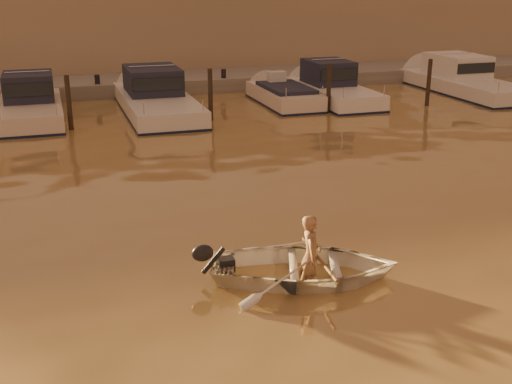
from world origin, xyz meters
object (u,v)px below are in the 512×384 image
object	(u,v)px
moored_boat_5	(465,80)
moored_boat_2	(156,97)
moored_boat_4	(333,87)
person	(311,255)
moored_boat_3	(284,99)
waterfront_building	(157,31)
dinghy	(305,267)
moored_boat_1	(30,104)

from	to	relation	value
moored_boat_5	moored_boat_2	bearing A→B (deg)	180.00
moored_boat_2	moored_boat_4	size ratio (longest dim) A/B	1.25
person	moored_boat_4	size ratio (longest dim) A/B	0.22
person	moored_boat_3	bearing A→B (deg)	-0.55
moored_boat_3	waterfront_building	distance (m)	11.79
dinghy	moored_boat_4	distance (m)	18.03
moored_boat_2	moored_boat_4	distance (m)	7.97
person	moored_boat_1	distance (m)	17.03
person	moored_boat_2	world-z (taller)	moored_boat_2
person	moored_boat_3	xyz separation A→B (m)	(5.44, 16.24, -0.26)
dinghy	moored_boat_4	xyz separation A→B (m)	(7.89, 16.21, 0.38)
dinghy	person	bearing A→B (deg)	-90.00
dinghy	waterfront_building	bearing A→B (deg)	14.03
dinghy	moored_boat_1	xyz separation A→B (m)	(-5.03, 16.21, 0.38)
dinghy	person	size ratio (longest dim) A/B	2.22
dinghy	moored_boat_2	world-z (taller)	moored_boat_2
moored_boat_5	moored_boat_3	bearing A→B (deg)	180.00
moored_boat_2	moored_boat_5	world-z (taller)	same
person	moored_boat_1	world-z (taller)	moored_boat_1
person	moored_boat_2	size ratio (longest dim) A/B	0.18
moored_boat_2	moored_boat_3	size ratio (longest dim) A/B	1.53
moored_boat_1	waterfront_building	size ratio (longest dim) A/B	0.15
moored_boat_2	moored_boat_4	world-z (taller)	same
moored_boat_3	dinghy	bearing A→B (deg)	-108.87
moored_boat_1	moored_boat_2	bearing A→B (deg)	0.00
moored_boat_3	person	bearing A→B (deg)	-108.53
moored_boat_1	moored_boat_4	bearing A→B (deg)	0.00
moored_boat_1	waterfront_building	bearing A→B (deg)	57.88
dinghy	person	distance (m)	0.26
moored_boat_1	moored_boat_5	world-z (taller)	same
dinghy	moored_boat_5	bearing A→B (deg)	-24.46
moored_boat_1	moored_boat_4	xyz separation A→B (m)	(12.92, 0.00, 0.00)
moored_boat_5	dinghy	bearing A→B (deg)	-132.44
dinghy	moored_boat_1	world-z (taller)	moored_boat_1
moored_boat_1	moored_boat_5	distance (m)	19.84
moored_boat_1	waterfront_building	xyz separation A→B (m)	(6.91, 11.00, 1.77)
moored_boat_3	moored_boat_5	world-z (taller)	moored_boat_5
moored_boat_5	waterfront_building	world-z (taller)	waterfront_building
moored_boat_4	moored_boat_5	world-z (taller)	same
moored_boat_1	waterfront_building	world-z (taller)	waterfront_building
moored_boat_4	waterfront_building	distance (m)	12.66
dinghy	moored_boat_5	world-z (taller)	moored_boat_5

